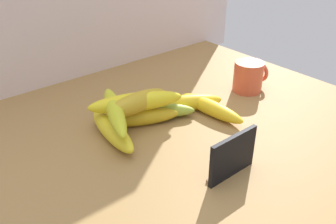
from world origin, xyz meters
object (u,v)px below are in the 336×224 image
banana_7 (115,111)px  coffee_mug (249,76)px  chalkboard_sign (232,157)px  banana_4 (153,110)px  banana_6 (136,102)px  banana_1 (182,103)px  banana_3 (211,108)px  banana_2 (140,117)px  banana_5 (137,102)px  banana_0 (112,130)px

banana_7 → coffee_mug: bearing=-5.6°
chalkboard_sign → banana_4: bearing=85.6°
banana_4 → banana_6: banana_6 is taller
banana_1 → banana_3: bearing=-56.7°
coffee_mug → banana_7: bearing=174.4°
banana_3 → banana_1: bearing=123.3°
chalkboard_sign → coffee_mug: 36.18cm
coffee_mug → banana_1: coffee_mug is taller
chalkboard_sign → banana_3: 21.99cm
banana_2 → banana_4: banana_2 is taller
chalkboard_sign → banana_1: chalkboard_sign is taller
banana_7 → banana_2: bearing=1.2°
chalkboard_sign → banana_5: chalkboard_sign is taller
coffee_mug → banana_7: 38.59cm
chalkboard_sign → coffee_mug: bearing=34.7°
banana_1 → banana_5: (-12.07, 0.77, 3.95)cm
coffee_mug → banana_6: same height
banana_3 → chalkboard_sign: bearing=-126.1°
coffee_mug → banana_4: coffee_mug is taller
banana_0 → coffee_mug: bearing=-4.3°
banana_3 → banana_4: 13.44cm
banana_4 → banana_6: 6.38cm
chalkboard_sign → banana_4: size_ratio=0.57×
banana_0 → banana_5: 8.09cm
chalkboard_sign → banana_0: size_ratio=0.62×
banana_5 → banana_7: size_ratio=0.75×
chalkboard_sign → banana_6: size_ratio=0.54×
banana_7 → banana_0: bearing=-150.3°
banana_0 → banana_4: size_ratio=0.93×
banana_5 → banana_7: 5.63cm
banana_2 → banana_3: (15.25, -6.84, -0.08)cm
banana_7 → banana_4: bearing=5.7°
banana_1 → banana_7: bearing=177.1°
banana_2 → banana_5: size_ratio=1.14×
chalkboard_sign → banana_6: bearing=96.9°
banana_3 → banana_5: bearing=157.5°
coffee_mug → banana_3: bearing=-170.2°
banana_2 → banana_6: 3.99cm
banana_7 → banana_1: bearing=-2.9°
banana_2 → banana_7: size_ratio=0.85×
banana_0 → banana_6: (7.07, 1.21, 3.74)cm
banana_1 → banana_2: size_ratio=1.12×
coffee_mug → banana_5: 32.99cm
banana_5 → banana_3: bearing=-22.5°
coffee_mug → banana_5: size_ratio=0.59×
banana_1 → banana_5: size_ratio=1.27×
banana_5 → banana_6: bearing=91.3°
chalkboard_sign → banana_6: 25.03cm
banana_3 → banana_6: (-15.91, 7.10, 4.01)cm
banana_2 → banana_0: bearing=-173.0°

